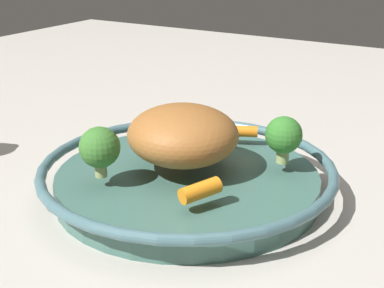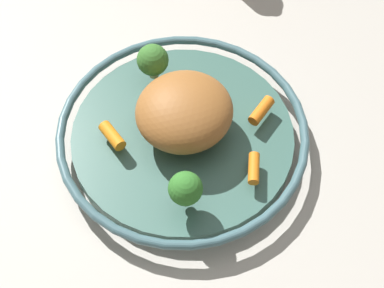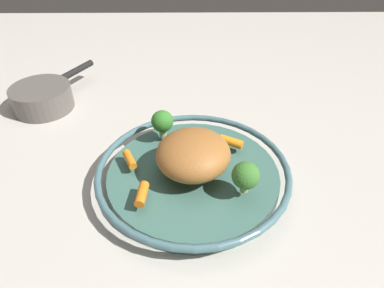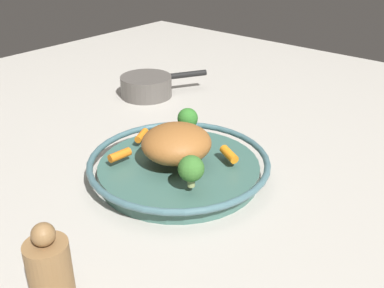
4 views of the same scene
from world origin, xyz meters
TOP-DOWN VIEW (x-y plane):
  - ground_plane at (0.00, 0.00)m, footprint 2.00×2.00m
  - serving_bowl at (0.00, 0.00)m, footprint 0.34×0.34m
  - roast_chicken_piece at (-0.00, -0.01)m, footprint 0.17×0.17m
  - baby_carrot_left at (0.07, 0.06)m, footprint 0.05×0.03m
  - baby_carrot_near_rim at (-0.08, -0.07)m, footprint 0.02×0.05m
  - baby_carrot_back at (-0.11, 0.01)m, footprint 0.03×0.04m
  - broccoli_floret_edge at (-0.06, 0.09)m, footprint 0.04×0.04m
  - broccoli_floret_large at (0.08, -0.06)m, footprint 0.04×0.04m

SIDE VIEW (x-z plane):
  - ground_plane at x=0.00m, z-range 0.00..0.00m
  - serving_bowl at x=0.00m, z-range 0.00..0.04m
  - baby_carrot_back at x=-0.11m, z-range 0.04..0.05m
  - baby_carrot_near_rim at x=-0.08m, z-range 0.04..0.06m
  - baby_carrot_left at x=0.07m, z-range 0.04..0.06m
  - broccoli_floret_edge at x=-0.06m, z-range 0.05..0.10m
  - broccoli_floret_large at x=0.08m, z-range 0.05..0.10m
  - roast_chicken_piece at x=0.00m, z-range 0.04..0.11m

